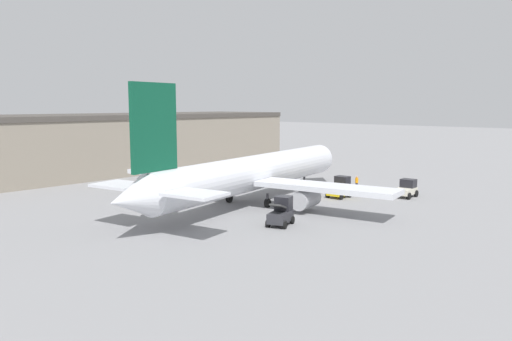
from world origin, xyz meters
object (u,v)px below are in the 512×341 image
baggage_tug (340,188)px  pushback_tug (406,189)px  belt_loader_truck (281,212)px  ground_crew_worker (357,182)px  airplane (251,173)px

baggage_tug → pushback_tug: size_ratio=0.85×
baggage_tug → belt_loader_truck: bearing=-167.7°
ground_crew_worker → baggage_tug: 6.11m
airplane → baggage_tug: size_ratio=15.09×
ground_crew_worker → baggage_tug: baggage_tug is taller
ground_crew_worker → belt_loader_truck: size_ratio=0.54×
ground_crew_worker → belt_loader_truck: (-20.64, -4.71, 0.21)m
baggage_tug → pushback_tug: baggage_tug is taller
pushback_tug → baggage_tug: bearing=131.3°
airplane → ground_crew_worker: 16.14m
pushback_tug → airplane: bearing=142.1°
airplane → belt_loader_truck: airplane is taller
airplane → ground_crew_worker: (15.55, -3.62, -2.36)m
baggage_tug → belt_loader_truck: (-14.68, -3.34, 0.06)m
airplane → baggage_tug: airplane is taller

